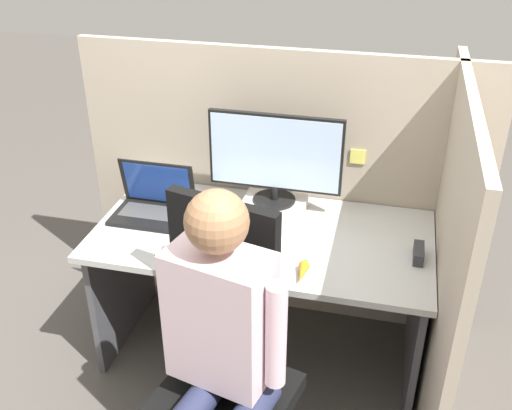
# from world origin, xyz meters

# --- Properties ---
(ground_plane) EXTENTS (12.00, 12.00, 0.00)m
(ground_plane) POSITION_xyz_m (0.00, 0.00, 0.00)
(ground_plane) COLOR #514C47
(cubicle_panel_back) EXTENTS (2.00, 0.05, 1.43)m
(cubicle_panel_back) POSITION_xyz_m (0.00, 0.78, 0.72)
(cubicle_panel_back) COLOR tan
(cubicle_panel_back) RESTS_ON ground
(cubicle_panel_right) EXTENTS (0.04, 1.41, 1.43)m
(cubicle_panel_right) POSITION_xyz_m (0.77, 0.30, 0.72)
(cubicle_panel_right) COLOR tan
(cubicle_panel_right) RESTS_ON ground
(desk) EXTENTS (1.50, 0.76, 0.71)m
(desk) POSITION_xyz_m (0.00, 0.38, 0.54)
(desk) COLOR #B7B7B2
(desk) RESTS_ON ground
(paper_box) EXTENTS (0.30, 0.21, 0.05)m
(paper_box) POSITION_xyz_m (0.01, 0.59, 0.73)
(paper_box) COLOR white
(paper_box) RESTS_ON desk
(monitor) EXTENTS (0.62, 0.20, 0.43)m
(monitor) POSITION_xyz_m (0.01, 0.59, 0.99)
(monitor) COLOR black
(monitor) RESTS_ON paper_box
(laptop) EXTENTS (0.36, 0.24, 0.25)m
(laptop) POSITION_xyz_m (-0.53, 0.42, 0.76)
(laptop) COLOR black
(laptop) RESTS_ON desk
(mouse) EXTENTS (0.06, 0.04, 0.04)m
(mouse) POSITION_xyz_m (-0.22, 0.31, 0.73)
(mouse) COLOR silver
(mouse) RESTS_ON desk
(stapler) EXTENTS (0.04, 0.13, 0.05)m
(stapler) POSITION_xyz_m (0.68, 0.34, 0.74)
(stapler) COLOR #2D2D33
(stapler) RESTS_ON desk
(carrot_toy) EXTENTS (0.05, 0.14, 0.05)m
(carrot_toy) POSITION_xyz_m (0.23, 0.09, 0.73)
(carrot_toy) COLOR orange
(carrot_toy) RESTS_ON desk
(office_chair) EXTENTS (0.56, 0.61, 1.13)m
(office_chair) POSITION_xyz_m (-0.00, -0.24, 0.56)
(office_chair) COLOR black
(office_chair) RESTS_ON ground
(person) EXTENTS (0.47, 0.50, 1.30)m
(person) POSITION_xyz_m (0.04, -0.41, 0.76)
(person) COLOR #282D4C
(person) RESTS_ON ground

